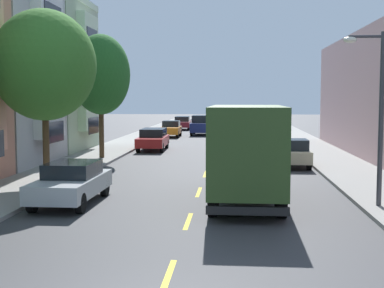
{
  "coord_description": "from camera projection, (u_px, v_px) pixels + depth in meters",
  "views": [
    {
      "loc": [
        1.32,
        -8.85,
        3.68
      ],
      "look_at": [
        -1.01,
        21.82,
        1.03
      ],
      "focal_mm": 50.81,
      "sensor_mm": 36.0,
      "label": 1
    }
  ],
  "objects": [
    {
      "name": "parked_hatchback_champagne",
      "position": [
        292.0,
        153.0,
        28.74
      ],
      "size": [
        1.77,
        4.02,
        1.5
      ],
      "color": "tan",
      "rests_on": "ground_plane"
    },
    {
      "name": "street_tree_second",
      "position": [
        44.0,
        65.0,
        22.16
      ],
      "size": [
        4.23,
        4.23,
        7.13
      ],
      "color": "#47331E",
      "rests_on": "sidewalk_left"
    },
    {
      "name": "street_lamp",
      "position": [
        376.0,
        104.0,
        17.54
      ],
      "size": [
        1.35,
        0.28,
        5.63
      ],
      "color": "#38383D",
      "rests_on": "sidewalk_right"
    },
    {
      "name": "parked_sedan_silver",
      "position": [
        72.0,
        182.0,
        18.82
      ],
      "size": [
        1.87,
        4.53,
        1.43
      ],
      "color": "#B2B5BA",
      "rests_on": "ground_plane"
    },
    {
      "name": "delivery_box_truck",
      "position": [
        247.0,
        148.0,
        18.94
      ],
      "size": [
        2.51,
        7.71,
        3.39
      ],
      "color": "#2D471E",
      "rests_on": "ground_plane"
    },
    {
      "name": "parked_hatchback_orange",
      "position": [
        171.0,
        129.0,
        50.55
      ],
      "size": [
        1.75,
        4.0,
        1.5
      ],
      "color": "orange",
      "rests_on": "ground_plane"
    },
    {
      "name": "sidewalk_right",
      "position": [
        319.0,
        151.0,
        36.48
      ],
      "size": [
        3.2,
        120.0,
        0.14
      ],
      "primitive_type": "cube",
      "color": "gray",
      "rests_on": "ground_plane"
    },
    {
      "name": "sidewalk_left",
      "position": [
        111.0,
        150.0,
        37.55
      ],
      "size": [
        3.2,
        120.0,
        0.14
      ],
      "primitive_type": "cube",
      "color": "gray",
      "rests_on": "ground_plane"
    },
    {
      "name": "parked_wagon_burgundy",
      "position": [
        182.0,
        123.0,
        62.31
      ],
      "size": [
        1.93,
        4.74,
        1.5
      ],
      "color": "maroon",
      "rests_on": "ground_plane"
    },
    {
      "name": "lane_centerline_dashes",
      "position": [
        212.0,
        157.0,
        33.55
      ],
      "size": [
        0.14,
        47.2,
        0.01
      ],
      "color": "yellow",
      "rests_on": "ground_plane"
    },
    {
      "name": "street_tree_third",
      "position": [
        101.0,
        75.0,
        31.6
      ],
      "size": [
        3.43,
        3.43,
        7.21
      ],
      "color": "#47331E",
      "rests_on": "sidewalk_left"
    },
    {
      "name": "parked_wagon_red",
      "position": [
        153.0,
        139.0,
        37.9
      ],
      "size": [
        1.91,
        4.73,
        1.5
      ],
      "color": "#AD1E1E",
      "rests_on": "ground_plane"
    },
    {
      "name": "moving_navy_sedan",
      "position": [
        201.0,
        125.0,
        53.37
      ],
      "size": [
        1.95,
        4.8,
        1.93
      ],
      "color": "navy",
      "rests_on": "ground_plane"
    },
    {
      "name": "townhouse_fourth_sage",
      "position": [
        10.0,
        78.0,
        36.99
      ],
      "size": [
        11.15,
        7.72,
        10.33
      ],
      "color": "#99AD8E",
      "rests_on": "ground_plane"
    },
    {
      "name": "ground_plane",
      "position": [
        215.0,
        149.0,
        39.01
      ],
      "size": [
        160.0,
        160.0,
        0.0
      ],
      "primitive_type": "plane",
      "color": "#38383A"
    }
  ]
}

